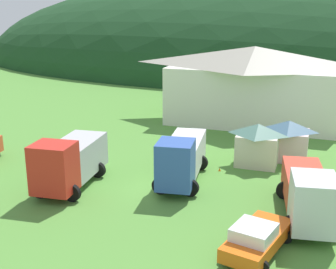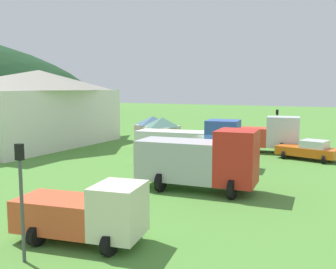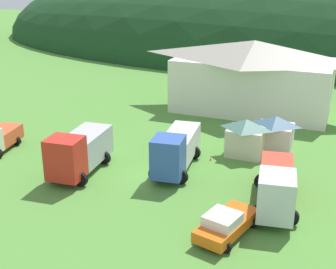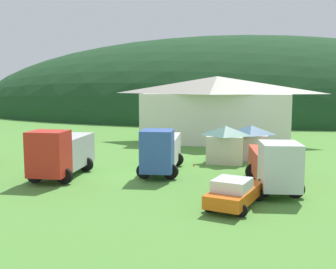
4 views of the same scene
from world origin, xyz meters
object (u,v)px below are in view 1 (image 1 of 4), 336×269
tow_truck_silver (308,193)px  service_pickup_orange (257,238)px  play_shed_pink (288,139)px  depot_building (253,84)px  box_truck_blue (182,157)px  traffic_cone_near_pickup (276,235)px  traffic_cone_mid_row (220,171)px  crane_truck_red (69,161)px  play_shed_cream (257,144)px

tow_truck_silver → service_pickup_orange: 5.03m
play_shed_pink → tow_truck_silver: bearing=-79.6°
depot_building → tow_truck_silver: size_ratio=2.17×
play_shed_pink → service_pickup_orange: (-0.24, -14.74, -0.77)m
depot_building → box_truck_blue: (-2.04, -17.60, -2.20)m
tow_truck_silver → traffic_cone_near_pickup: 3.15m
traffic_cone_mid_row → crane_truck_red: bearing=-144.8°
play_shed_pink → traffic_cone_near_pickup: play_shed_pink is taller
depot_building → tow_truck_silver: (6.28, -20.83, -2.29)m
tow_truck_silver → service_pickup_orange: tow_truck_silver is taller
crane_truck_red → service_pickup_orange: (12.83, -4.35, -1.02)m
play_shed_cream → service_pickup_orange: 12.80m
service_pickup_orange → crane_truck_red: bearing=-94.8°
depot_building → tow_truck_silver: 21.88m
play_shed_cream → service_pickup_orange: bearing=-81.8°
traffic_cone_near_pickup → traffic_cone_mid_row: bearing=120.5°
depot_building → play_shed_cream: bearing=-79.6°
play_shed_pink → service_pickup_orange: play_shed_pink is taller
service_pickup_orange → traffic_cone_mid_row: service_pickup_orange is taller
depot_building → traffic_cone_mid_row: (-0.00, -14.83, -3.94)m
depot_building → box_truck_blue: 17.85m
service_pickup_orange → traffic_cone_near_pickup: (0.72, 2.20, -0.83)m
box_truck_blue → traffic_cone_mid_row: (2.04, 2.77, -1.75)m
play_shed_pink → service_pickup_orange: bearing=-90.9°
crane_truck_red → tow_truck_silver: crane_truck_red is taller
depot_building → service_pickup_orange: (4.15, -25.31, -3.12)m
play_shed_pink → crane_truck_red: 16.70m
play_shed_pink → tow_truck_silver: size_ratio=0.40×
box_truck_blue → service_pickup_orange: bearing=31.4°
tow_truck_silver → traffic_cone_near_pickup: size_ratio=17.26×
box_truck_blue → service_pickup_orange: size_ratio=1.58×
box_truck_blue → tow_truck_silver: bearing=61.4°
play_shed_pink → box_truck_blue: 9.53m
play_shed_cream → play_shed_pink: size_ratio=1.01×
traffic_cone_near_pickup → traffic_cone_mid_row: traffic_cone_mid_row is taller
depot_building → crane_truck_red: depot_building is taller
crane_truck_red → tow_truck_silver: size_ratio=0.87×
traffic_cone_near_pickup → box_truck_blue: bearing=141.4°
depot_building → traffic_cone_mid_row: size_ratio=33.94×
depot_building → box_truck_blue: bearing=-96.6°
play_shed_cream → traffic_cone_near_pickup: size_ratio=6.88×
play_shed_cream → crane_truck_red: crane_truck_red is taller
play_shed_cream → traffic_cone_near_pickup: 10.88m
play_shed_cream → crane_truck_red: bearing=-143.0°
crane_truck_red → traffic_cone_mid_row: bearing=120.1°
service_pickup_orange → tow_truck_silver: bearing=168.5°
crane_truck_red → traffic_cone_mid_row: 10.78m
crane_truck_red → traffic_cone_mid_row: (8.68, 6.13, -1.85)m
play_shed_cream → tow_truck_silver: tow_truck_silver is taller
crane_truck_red → tow_truck_silver: bearing=85.4°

